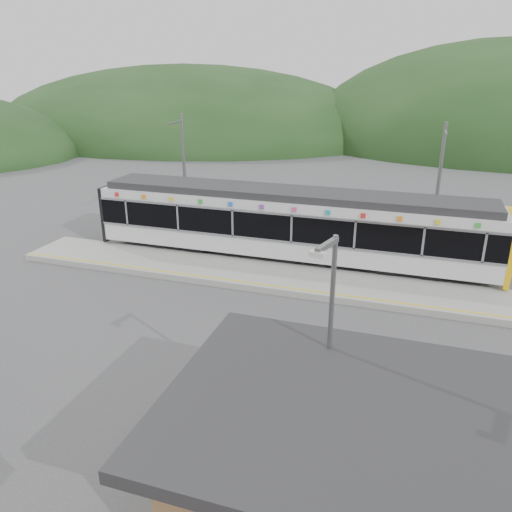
% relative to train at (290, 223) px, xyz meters
% --- Properties ---
extents(ground, '(120.00, 120.00, 0.00)m').
position_rel_train_xyz_m(ground, '(-0.06, -6.00, -2.06)').
color(ground, '#4C4C4F').
rests_on(ground, ground).
extents(hills, '(146.00, 149.00, 26.00)m').
position_rel_train_xyz_m(hills, '(6.13, -0.71, -2.06)').
color(hills, '#1E3D19').
rests_on(hills, ground).
extents(platform, '(26.00, 3.20, 0.30)m').
position_rel_train_xyz_m(platform, '(-0.06, -2.70, -1.91)').
color(platform, '#9E9E99').
rests_on(platform, ground).
extents(yellow_line, '(26.00, 0.10, 0.01)m').
position_rel_train_xyz_m(yellow_line, '(-0.06, -4.00, -1.76)').
color(yellow_line, yellow).
rests_on(yellow_line, platform).
extents(train, '(20.44, 3.01, 3.74)m').
position_rel_train_xyz_m(train, '(0.00, 0.00, 0.00)').
color(train, black).
rests_on(train, ground).
extents(catenary_mast_west, '(0.18, 1.80, 7.00)m').
position_rel_train_xyz_m(catenary_mast_west, '(-7.06, 2.56, 1.58)').
color(catenary_mast_west, slate).
rests_on(catenary_mast_west, ground).
extents(catenary_mast_east, '(0.18, 1.80, 7.00)m').
position_rel_train_xyz_m(catenary_mast_east, '(6.94, 2.56, 1.58)').
color(catenary_mast_east, slate).
rests_on(catenary_mast_east, ground).
extents(station_shelter, '(9.20, 6.20, 3.00)m').
position_rel_train_xyz_m(station_shelter, '(5.94, -15.00, -0.51)').
color(station_shelter, olive).
rests_on(station_shelter, ground).
extents(lamp_post, '(0.38, 1.08, 5.90)m').
position_rel_train_xyz_m(lamp_post, '(4.35, -13.02, 1.46)').
color(lamp_post, slate).
rests_on(lamp_post, ground).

